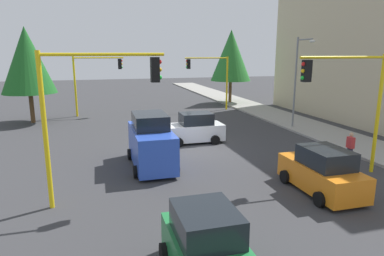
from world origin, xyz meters
The scene contains 14 objects.
ground_plane centered at (0.00, 0.00, 0.00)m, with size 120.00×120.00×0.00m, color #353538.
sidewalk_kerb centered at (-5.00, 10.50, 0.07)m, with size 80.00×4.00×0.15m, color gray.
traffic_signal_near_right centered at (6.00, -5.74, 4.19)m, with size 0.36×4.59×5.94m.
traffic_signal_far_right centered at (-14.00, -5.68, 3.94)m, with size 0.36×4.59×5.55m.
traffic_signal_far_left centered at (-14.00, 5.67, 3.89)m, with size 0.36×4.59×5.49m.
traffic_signal_near_left centered at (6.00, 5.72, 4.10)m, with size 0.36×4.59×5.80m.
street_lamp_curbside centered at (-3.61, 9.20, 4.35)m, with size 2.15×0.28×7.00m.
tree_opposite_side centered at (-12.00, -11.00, 5.24)m, with size 4.36×4.36×7.98m.
tree_roadside_far centered at (-18.00, 9.50, 5.54)m, with size 4.61×4.61×8.44m.
delivery_van_blue centered at (2.13, -3.01, 1.28)m, with size 4.80×2.22×2.77m.
car_white centered at (-2.00, 0.49, 0.90)m, with size 2.10×3.96×1.98m.
car_green centered at (11.76, -3.07, 0.90)m, with size 3.64×2.07×1.98m.
car_orange centered at (7.50, 3.45, 0.90)m, with size 4.09×2.12×1.98m.
pedestrian_crossing centered at (4.54, 7.37, 0.91)m, with size 0.40×0.24×1.70m.
Camera 1 is at (19.17, -5.56, 5.85)m, focal length 31.75 mm.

